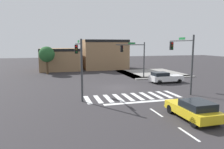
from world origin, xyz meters
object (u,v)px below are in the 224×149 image
object	(u,v)px
traffic_signal_southwest	(79,57)
traffic_signal_southeast	(183,54)
traffic_signal_northeast	(134,53)
car_yellow	(193,109)
car_white	(165,77)
roadside_tree	(47,55)

from	to	relation	value
traffic_signal_southwest	traffic_signal_southeast	bearing A→B (deg)	-93.21
traffic_signal_northeast	traffic_signal_southeast	bearing A→B (deg)	100.37
traffic_signal_southwest	traffic_signal_southeast	xyz separation A→B (m)	(10.99, -0.62, 0.22)
car_yellow	car_white	size ratio (longest dim) A/B	0.96
traffic_signal_southwest	traffic_signal_northeast	size ratio (longest dim) A/B	1.03
roadside_tree	car_yellow	bearing A→B (deg)	-68.00
traffic_signal_southeast	roadside_tree	size ratio (longest dim) A/B	1.28
traffic_signal_northeast	car_white	distance (m)	6.10
traffic_signal_southwest	car_white	size ratio (longest dim) A/B	1.30
traffic_signal_northeast	car_yellow	distance (m)	17.91
traffic_signal_southwest	traffic_signal_northeast	bearing A→B (deg)	-45.39
traffic_signal_southeast	traffic_signal_southwest	bearing A→B (deg)	86.79
traffic_signal_southeast	traffic_signal_northeast	xyz separation A→B (m)	(-1.78, 9.71, -0.34)
traffic_signal_northeast	car_yellow	world-z (taller)	traffic_signal_northeast
car_yellow	roadside_tree	size ratio (longest dim) A/B	0.87
traffic_signal_southwest	car_yellow	bearing A→B (deg)	-141.04
traffic_signal_northeast	traffic_signal_southwest	bearing A→B (deg)	44.61
traffic_signal_northeast	car_white	xyz separation A→B (m)	(2.70, -4.55, -3.03)
car_white	roadside_tree	size ratio (longest dim) A/B	0.91
traffic_signal_southeast	traffic_signal_northeast	distance (m)	9.87
car_yellow	roadside_tree	distance (m)	27.60
traffic_signal_southeast	roadside_tree	world-z (taller)	traffic_signal_southeast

